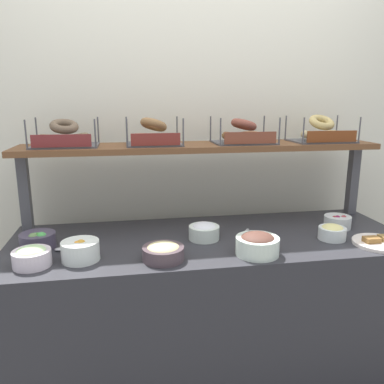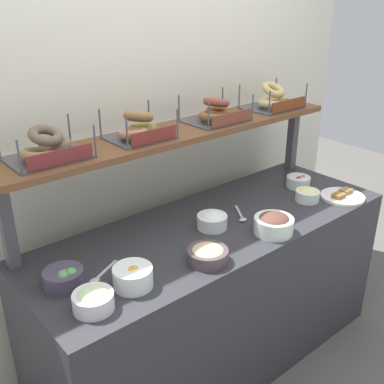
# 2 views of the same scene
# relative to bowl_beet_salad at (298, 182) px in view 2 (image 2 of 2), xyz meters

# --- Properties ---
(ground_plane) EXTENTS (8.00, 8.00, 0.00)m
(ground_plane) POSITION_rel_bowl_beet_salad_xyz_m (-0.69, -0.03, -0.88)
(ground_plane) COLOR #595651
(back_wall) EXTENTS (3.14, 0.06, 2.40)m
(back_wall) POSITION_rel_bowl_beet_salad_xyz_m (-0.69, 0.52, 0.32)
(back_wall) COLOR white
(back_wall) RESTS_ON ground_plane
(deli_counter) EXTENTS (1.94, 0.70, 0.85)m
(deli_counter) POSITION_rel_bowl_beet_salad_xyz_m (-0.69, -0.03, -0.46)
(deli_counter) COLOR #2D2D33
(deli_counter) RESTS_ON ground_plane
(shelf_riser_left) EXTENTS (0.05, 0.05, 0.40)m
(shelf_riser_left) POSITION_rel_bowl_beet_salad_xyz_m (-1.60, 0.24, 0.17)
(shelf_riser_left) COLOR #4C4C51
(shelf_riser_left) RESTS_ON deli_counter
(shelf_riser_right) EXTENTS (0.05, 0.05, 0.40)m
(shelf_riser_right) POSITION_rel_bowl_beet_salad_xyz_m (0.22, 0.24, 0.17)
(shelf_riser_right) COLOR #4C4C51
(shelf_riser_right) RESTS_ON deli_counter
(upper_shelf) EXTENTS (1.90, 0.32, 0.03)m
(upper_shelf) POSITION_rel_bowl_beet_salad_xyz_m (-0.69, 0.24, 0.38)
(upper_shelf) COLOR brown
(upper_shelf) RESTS_ON shelf_riser_left
(bowl_beet_salad) EXTENTS (0.14, 0.14, 0.07)m
(bowl_beet_salad) POSITION_rel_bowl_beet_salad_xyz_m (0.00, 0.00, 0.00)
(bowl_beet_salad) COLOR white
(bowl_beet_salad) RESTS_ON deli_counter
(bowl_veggie_mix) EXTENTS (0.16, 0.16, 0.08)m
(bowl_veggie_mix) POSITION_rel_bowl_beet_salad_xyz_m (-1.50, -0.03, 0.00)
(bowl_veggie_mix) COLOR #453E53
(bowl_veggie_mix) RESTS_ON deli_counter
(bowl_cream_cheese) EXTENTS (0.15, 0.15, 0.08)m
(bowl_cream_cheese) POSITION_rel_bowl_beet_salad_xyz_m (-0.73, -0.05, 0.01)
(bowl_cream_cheese) COLOR white
(bowl_cream_cheese) RESTS_ON deli_counter
(bowl_egg_salad) EXTENTS (0.13, 0.13, 0.08)m
(bowl_egg_salad) POSITION_rel_bowl_beet_salad_xyz_m (-0.12, -0.15, 0.00)
(bowl_egg_salad) COLOR white
(bowl_egg_salad) RESTS_ON deli_counter
(bowl_scallion_spread) EXTENTS (0.15, 0.15, 0.08)m
(bowl_scallion_spread) POSITION_rel_bowl_beet_salad_xyz_m (-1.48, -0.23, 0.01)
(bowl_scallion_spread) COLOR white
(bowl_scallion_spread) RESTS_ON deli_counter
(bowl_fruit_salad) EXTENTS (0.16, 0.16, 0.09)m
(bowl_fruit_salad) POSITION_rel_bowl_beet_salad_xyz_m (-1.29, -0.20, 0.01)
(bowl_fruit_salad) COLOR white
(bowl_fruit_salad) RESTS_ON deli_counter
(bowl_chocolate_spread) EXTENTS (0.19, 0.19, 0.10)m
(bowl_chocolate_spread) POSITION_rel_bowl_beet_salad_xyz_m (-0.54, -0.27, 0.02)
(bowl_chocolate_spread) COLOR white
(bowl_chocolate_spread) RESTS_ON deli_counter
(bowl_hummus) EXTENTS (0.18, 0.18, 0.07)m
(bowl_hummus) POSITION_rel_bowl_beet_salad_xyz_m (-0.95, -0.26, 0.00)
(bowl_hummus) COLOR #514147
(bowl_hummus) RESTS_ON deli_counter
(serving_plate_white) EXTENTS (0.24, 0.24, 0.04)m
(serving_plate_white) POSITION_rel_bowl_beet_salad_xyz_m (0.06, -0.26, -0.02)
(serving_plate_white) COLOR white
(serving_plate_white) RESTS_ON deli_counter
(serving_spoon_near_plate) EXTENTS (0.17, 0.09, 0.01)m
(serving_spoon_near_plate) POSITION_rel_bowl_beet_salad_xyz_m (-1.36, -0.07, -0.03)
(serving_spoon_near_plate) COLOR #B7B7BC
(serving_spoon_near_plate) RESTS_ON deli_counter
(serving_spoon_by_edge) EXTENTS (0.11, 0.15, 0.01)m
(serving_spoon_by_edge) POSITION_rel_bowl_beet_salad_xyz_m (-0.54, -0.06, -0.03)
(serving_spoon_by_edge) COLOR #B7B7BC
(serving_spoon_by_edge) RESTS_ON deli_counter
(bagel_basket_poppy) EXTENTS (0.32, 0.25, 0.14)m
(bagel_basket_poppy) POSITION_rel_bowl_beet_salad_xyz_m (-1.39, 0.24, 0.44)
(bagel_basket_poppy) COLOR #4C4C51
(bagel_basket_poppy) RESTS_ON upper_shelf
(bagel_basket_everything) EXTENTS (0.28, 0.24, 0.15)m
(bagel_basket_everything) POSITION_rel_bowl_beet_salad_xyz_m (-0.94, 0.24, 0.44)
(bagel_basket_everything) COLOR #4C4C51
(bagel_basket_everything) RESTS_ON upper_shelf
(bagel_basket_cinnamon_raisin) EXTENTS (0.32, 0.26, 0.14)m
(bagel_basket_cinnamon_raisin) POSITION_rel_bowl_beet_salad_xyz_m (-0.46, 0.23, 0.44)
(bagel_basket_cinnamon_raisin) COLOR #4C4C51
(bagel_basket_cinnamon_raisin) RESTS_ON upper_shelf
(bagel_basket_plain) EXTENTS (0.33, 0.26, 0.15)m
(bagel_basket_plain) POSITION_rel_bowl_beet_salad_xyz_m (-0.01, 0.23, 0.44)
(bagel_basket_plain) COLOR #4C4C51
(bagel_basket_plain) RESTS_ON upper_shelf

